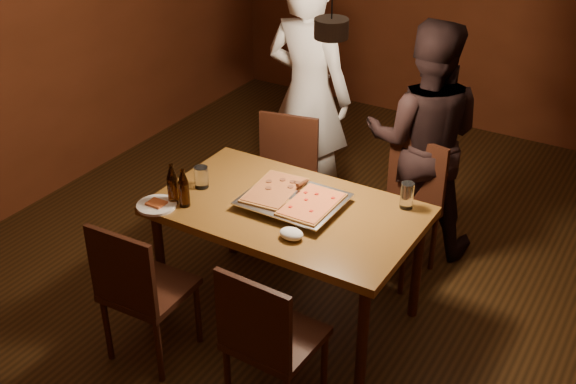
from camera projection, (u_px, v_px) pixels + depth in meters
The scene contains 19 objects.
room_shell at pixel (329, 92), 3.88m from camera, with size 6.00×6.00×6.00m.
dining_table at pixel (288, 218), 4.13m from camera, with size 1.50×0.90×0.75m.
chair_far_left at pixel (284, 169), 4.95m from camera, with size 0.50×0.50×0.49m.
chair_far_right at pixel (406, 196), 4.63m from camera, with size 0.49×0.49×0.49m.
chair_near_left at pixel (138, 282), 3.84m from camera, with size 0.44×0.44×0.49m.
chair_near_right at pixel (266, 331), 3.50m from camera, with size 0.44×0.44×0.49m.
pizza_tray at pixel (293, 202), 4.10m from camera, with size 0.55×0.45×0.05m, color silver.
pizza_meat at pixel (275, 190), 4.15m from camera, with size 0.26×0.41×0.02m, color maroon.
pizza_cheese at pixel (312, 204), 4.02m from camera, with size 0.25×0.40×0.02m, color gold.
spatula at pixel (292, 194), 4.10m from camera, with size 0.09×0.24×0.04m, color silver, non-canonical shape.
beer_bottle_a at pixel (172, 183), 4.09m from camera, with size 0.06×0.06×0.24m.
beer_bottle_b at pixel (184, 188), 4.05m from camera, with size 0.06×0.06×0.23m.
water_glass_left at pixel (201, 177), 4.27m from camera, with size 0.08×0.08×0.13m, color silver.
water_glass_right at pixel (407, 195), 4.06m from camera, with size 0.08×0.08×0.16m, color silver.
plate_slice at pixel (157, 205), 4.10m from camera, with size 0.23×0.23×0.03m.
napkin at pixel (291, 234), 3.80m from camera, with size 0.13×0.10×0.06m, color white.
diner_white at pixel (309, 95), 5.15m from camera, with size 0.66×0.43×1.81m, color silver.
diner_dark at pixel (424, 140), 4.73m from camera, with size 0.79×0.61×1.62m, color black.
pendant_lamp at pixel (331, 26), 3.70m from camera, with size 0.18×0.18×1.10m.
Camera 1 is at (1.68, -3.23, 2.86)m, focal length 45.00 mm.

